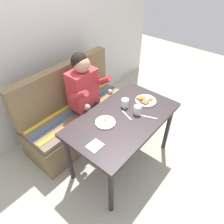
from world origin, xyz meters
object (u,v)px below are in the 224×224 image
(napkin, at_px, (95,146))
(fork, at_px, (127,115))
(coffee_mug, at_px, (125,103))
(knife, at_px, (148,117))
(plate_eggs, at_px, (105,122))
(person, at_px, (87,92))
(plate_breakfast, at_px, (145,100))
(table, at_px, (123,123))
(couch, at_px, (77,115))
(coffee_mug_second, at_px, (138,109))

(napkin, bearing_deg, fork, 3.75)
(coffee_mug, xyz_separation_m, knife, (0.01, -0.29, -0.05))
(plate_eggs, height_order, coffee_mug, coffee_mug)
(person, bearing_deg, napkin, -130.16)
(person, height_order, napkin, person)
(plate_breakfast, bearing_deg, napkin, -178.77)
(table, distance_m, knife, 0.27)
(plate_eggs, distance_m, fork, 0.25)
(napkin, height_order, fork, napkin)
(table, xyz_separation_m, plate_eggs, (-0.18, 0.08, 0.09))
(plate_breakfast, relative_size, coffee_mug, 1.98)
(couch, height_order, napkin, couch)
(plate_eggs, relative_size, fork, 1.19)
(person, relative_size, napkin, 9.12)
(table, distance_m, coffee_mug_second, 0.21)
(fork, bearing_deg, plate_breakfast, 16.21)
(couch, relative_size, napkin, 10.83)
(couch, distance_m, fork, 0.87)
(coffee_mug, height_order, napkin, coffee_mug)
(table, bearing_deg, person, 83.21)
(plate_eggs, height_order, napkin, plate_eggs)
(person, xyz_separation_m, coffee_mug, (0.09, -0.49, 0.04))
(table, height_order, napkin, napkin)
(table, distance_m, napkin, 0.47)
(person, bearing_deg, plate_breakfast, -63.80)
(plate_breakfast, bearing_deg, couch, 115.27)
(person, xyz_separation_m, coffee_mug_second, (0.08, -0.66, 0.04))
(person, distance_m, coffee_mug_second, 0.67)
(table, xyz_separation_m, couch, (0.00, 0.76, -0.32))
(table, relative_size, napkin, 9.02)
(couch, bearing_deg, coffee_mug_second, -79.86)
(couch, xyz_separation_m, plate_eggs, (-0.18, -0.68, 0.41))
(coffee_mug, bearing_deg, fork, -136.22)
(plate_eggs, relative_size, coffee_mug_second, 1.72)
(coffee_mug_second, bearing_deg, person, 96.84)
(couch, distance_m, knife, 1.05)
(person, bearing_deg, knife, -83.06)
(plate_eggs, bearing_deg, fork, -22.39)
(plate_eggs, relative_size, knife, 1.01)
(couch, xyz_separation_m, plate_breakfast, (0.37, -0.79, 0.41))
(napkin, bearing_deg, person, 49.84)
(plate_breakfast, height_order, fork, plate_breakfast)
(fork, distance_m, knife, 0.22)
(napkin, bearing_deg, coffee_mug, 12.76)
(person, bearing_deg, table, -96.79)
(coffee_mug, distance_m, coffee_mug_second, 0.17)
(coffee_mug_second, bearing_deg, napkin, 177.28)
(person, bearing_deg, plate_eggs, -116.45)
(table, height_order, fork, fork)
(napkin, bearing_deg, couch, 60.15)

